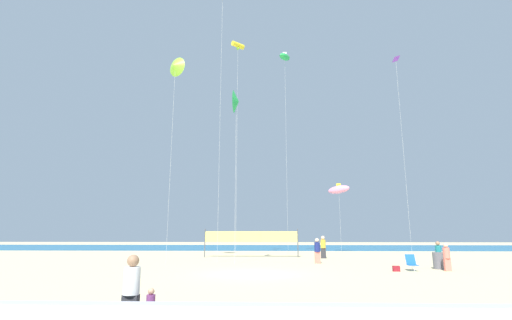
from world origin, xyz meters
TOP-DOWN VIEW (x-y plane):
  - ground_plane at (0.00, 0.00)m, footprint 120.00×120.00m
  - ocean_band at (0.00, 33.03)m, footprint 120.00×20.00m
  - mother_figure at (-2.25, -10.79)m, footprint 0.37×0.37m
  - toddler_figure at (-1.81, -10.74)m, footprint 0.20×0.20m
  - beachgoer_mustard_shirt at (5.34, 11.43)m, footprint 0.42×0.42m
  - beachgoer_coral_shirt at (10.73, 1.70)m, footprint 0.35×0.35m
  - beachgoer_teal_shirt at (11.56, 4.51)m, footprint 0.35×0.35m
  - beachgoer_navy_shirt at (4.20, 6.47)m, footprint 0.39×0.39m
  - folding_beach_chair at (8.83, 1.84)m, footprint 0.52×0.65m
  - trash_barrel at (10.79, 2.88)m, footprint 0.63×0.63m
  - volleyball_net at (-0.69, 12.50)m, footprint 8.13×0.19m
  - beach_handbag at (7.84, 1.51)m, footprint 0.37×0.19m
  - kite_green_inflatable at (2.55, 13.86)m, footprint 1.55×2.06m
  - kite_pink_inflatable at (8.39, 19.42)m, footprint 2.56×2.00m
  - kite_violet_diamond at (12.47, 11.36)m, footprint 0.91×0.91m
  - kite_yellow_tube at (-2.02, 12.44)m, footprint 1.27×1.20m
  - kite_lime_delta at (-6.34, 6.38)m, footprint 1.58×1.17m
  - kite_green_delta at (-1.46, 5.54)m, footprint 0.43×1.69m

SIDE VIEW (x-z plane):
  - ground_plane at x=0.00m, z-range 0.00..0.00m
  - ocean_band at x=0.00m, z-range 0.00..0.01m
  - beach_handbag at x=7.84m, z-range 0.00..0.30m
  - folding_beach_chair at x=8.83m, z-range 0.02..0.91m
  - toddler_figure at x=-1.81m, z-range 0.03..0.90m
  - trash_barrel at x=10.79m, z-range 0.00..0.95m
  - beachgoer_coral_shirt at x=10.73m, z-range 0.05..1.58m
  - beachgoer_teal_shirt at x=11.56m, z-range 0.05..1.60m
  - mother_figure at x=-2.25m, z-range 0.05..1.66m
  - beachgoer_navy_shirt at x=4.20m, z-range 0.06..1.77m
  - beachgoer_mustard_shirt at x=5.34m, z-range 0.06..1.88m
  - volleyball_net at x=-0.69m, z-range 0.44..2.84m
  - kite_pink_inflatable at x=8.39m, z-range 2.98..10.26m
  - kite_green_delta at x=-1.46m, z-range 5.32..17.65m
  - kite_lime_delta at x=-6.34m, z-range 7.00..22.58m
  - kite_violet_diamond at x=12.47m, z-range 8.40..26.29m
  - kite_green_inflatable at x=2.55m, z-range 9.36..29.18m
  - kite_yellow_tube at x=-2.02m, z-range 9.70..29.82m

